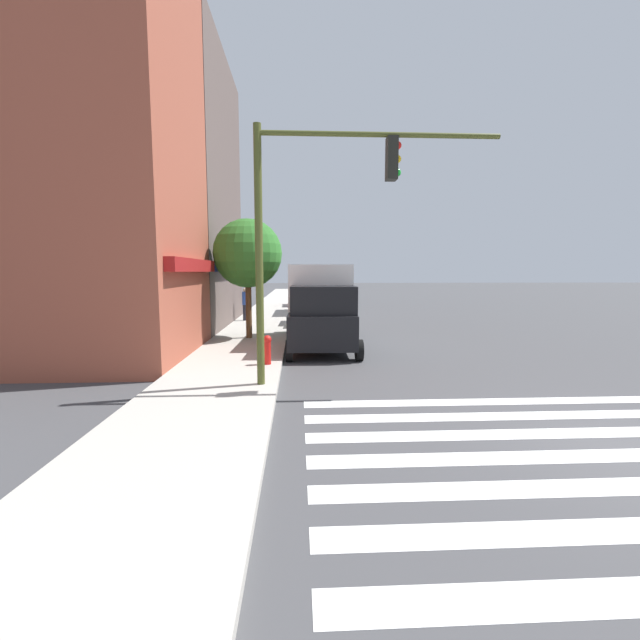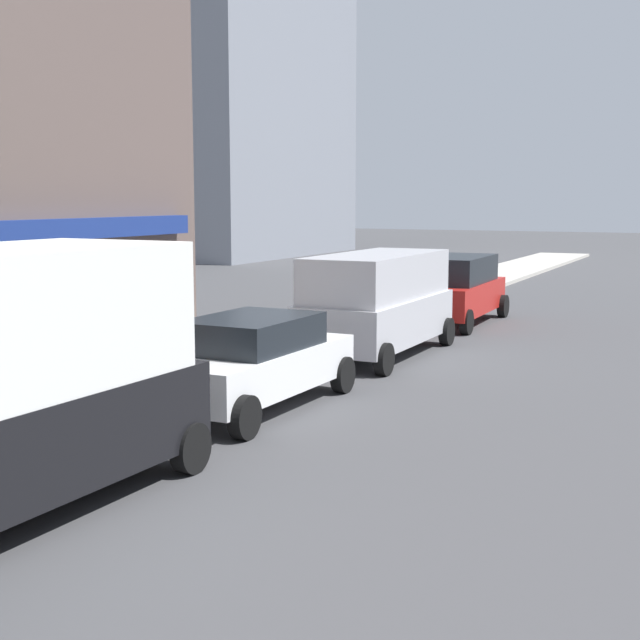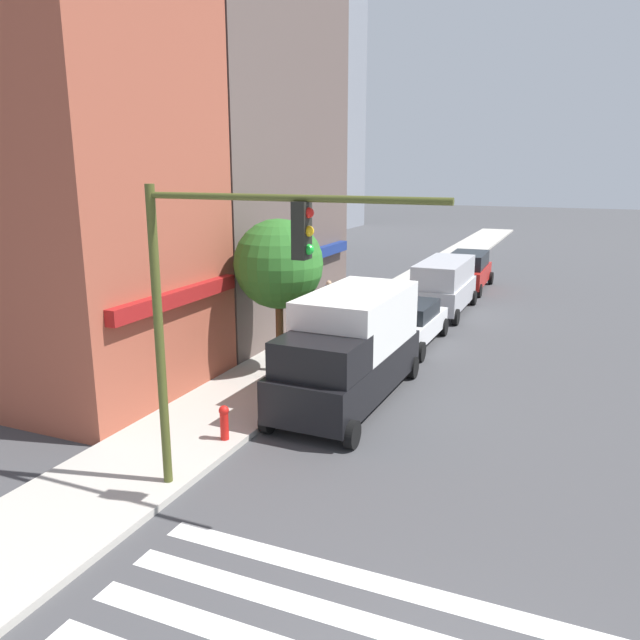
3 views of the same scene
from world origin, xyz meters
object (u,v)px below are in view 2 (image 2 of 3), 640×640
suv_red (454,288)px  pedestrian_blue_shirt (124,324)px  van_silver (377,300)px  sedan_white (252,360)px

suv_red → pedestrian_blue_shirt: bearing=158.8°
van_silver → pedestrian_blue_shirt: van_silver is taller
sedan_white → van_silver: size_ratio=0.89×
van_silver → pedestrian_blue_shirt: 5.77m
van_silver → suv_red: van_silver is taller
sedan_white → van_silver: bearing=1.1°
van_silver → pedestrian_blue_shirt: bearing=139.9°
sedan_white → suv_red: size_ratio=0.93×
sedan_white → pedestrian_blue_shirt: 3.93m
sedan_white → pedestrian_blue_shirt: pedestrian_blue_shirt is taller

